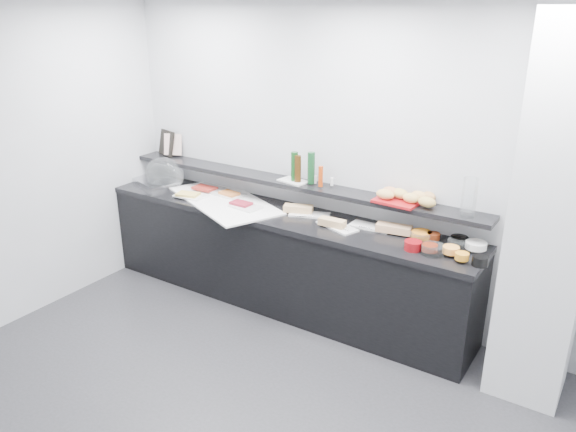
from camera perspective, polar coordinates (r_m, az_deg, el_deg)
The scene contains 55 objects.
back_wall at distance 4.77m, azimuth 8.18°, elevation 4.85°, with size 5.00×0.02×2.70m, color #B7BABF.
column at distance 4.06m, azimuth 25.42°, elevation 0.12°, with size 0.50×0.50×2.70m, color silver.
buffet_cabinet at distance 5.18m, azimuth -0.82°, elevation -4.59°, with size 3.60×0.60×0.85m, color black.
counter_top at distance 5.00m, azimuth -0.84°, elevation 0.07°, with size 3.62×0.62×0.05m, color black.
wall_shelf at distance 5.05m, azimuth 0.25°, elevation 3.37°, with size 3.60×0.25×0.04m, color black.
cloche_base at distance 5.97m, azimuth -13.32°, elevation 3.45°, with size 0.50×0.33×0.04m, color #ADAEB4.
cloche_dome at distance 5.83m, azimuth -12.42°, elevation 4.20°, with size 0.42×0.28×0.34m, color silver.
linen_runner at distance 5.31m, azimuth -6.52°, elevation 1.58°, with size 1.26×0.59×0.01m, color white.
platter_meat_a at distance 5.65m, azimuth -8.11°, elevation 2.85°, with size 0.31×0.21×0.01m, color silver.
food_meat_a at distance 5.59m, azimuth -8.48°, elevation 2.83°, with size 0.23×0.14×0.02m, color maroon.
platter_salmon at distance 5.43m, azimuth -6.02°, elevation 2.20°, with size 0.30×0.20×0.01m, color silver.
food_salmon at distance 5.40m, azimuth -5.98°, elevation 2.31°, with size 0.19×0.12×0.02m, color #C76628.
platter_cheese at distance 5.44m, azimuth -9.80°, elevation 2.05°, with size 0.30×0.20×0.01m, color white.
food_cheese at distance 5.43m, azimuth -10.14°, elevation 2.19°, with size 0.21×0.13×0.02m, color #EAC95B.
platter_meat_b at distance 5.09m, azimuth -4.33°, elevation 0.95°, with size 0.28×0.19×0.01m, color silver.
food_meat_b at distance 5.12m, azimuth -4.80°, elevation 1.29°, with size 0.19×0.12×0.02m, color maroon.
sandwich_plate_left at distance 4.93m, azimuth 2.20°, elevation 0.15°, with size 0.35×0.15×0.01m, color silver.
sandwich_food_left at distance 4.96m, azimuth 1.05°, elevation 0.76°, with size 0.25×0.10×0.06m, color tan.
tongs_left at distance 4.86m, azimuth 1.67°, elevation 0.02°, with size 0.01×0.01×0.16m, color #B3B6BA.
sandwich_plate_mid at distance 4.68m, azimuth 5.02°, elevation -1.05°, with size 0.37×0.16×0.01m, color white.
sandwich_food_mid at distance 4.66m, azimuth 4.50°, elevation -0.66°, with size 0.23×0.09×0.06m, color tan.
tongs_mid at distance 4.62m, azimuth 5.45°, elevation -1.25°, with size 0.01×0.01×0.16m, color silver.
sandwich_plate_right at distance 4.71m, azimuth 8.39°, elevation -1.08°, with size 0.35×0.15×0.01m, color white.
sandwich_food_right at distance 4.60m, azimuth 10.71°, elevation -1.25°, with size 0.28×0.11×0.06m, color tan.
tongs_right at distance 4.65m, azimuth 8.08°, elevation -1.22°, with size 0.01×0.01×0.16m, color #AEAFB5.
bowl_glass_fruit at distance 4.50m, azimuth 13.31°, elevation -2.13°, with size 0.16×0.16×0.07m, color silver.
fill_glass_fruit at distance 4.53m, azimuth 13.43°, elevation -1.83°, with size 0.16×0.16×0.05m, color orange.
bowl_black_jam at distance 4.51m, azimuth 16.98°, elevation -2.44°, with size 0.13×0.13×0.07m, color black.
fill_black_jam at distance 4.52m, azimuth 14.55°, elevation -1.99°, with size 0.10×0.10×0.05m, color #61230D.
bowl_glass_cream at distance 4.44m, azimuth 17.09°, elevation -2.80°, with size 0.19×0.19×0.07m, color white.
fill_glass_cream at distance 4.44m, azimuth 18.56°, elevation -2.83°, with size 0.16×0.16×0.05m, color white.
bowl_red_jam at distance 4.34m, azimuth 12.58°, elevation -2.94°, with size 0.13×0.13×0.07m, color maroon.
fill_red_jam at distance 4.30m, azimuth 14.21°, elevation -3.13°, with size 0.12×0.12×0.05m, color #5D1D0D.
bowl_glass_salmon at distance 4.30m, azimuth 14.53°, elevation -3.33°, with size 0.18×0.18×0.07m, color silver.
fill_glass_salmon at distance 4.30m, azimuth 16.22°, elevation -3.32°, with size 0.12×0.12×0.05m, color #FC9F3D.
bowl_black_fruit at distance 4.22m, azimuth 18.94°, elevation -4.34°, with size 0.11×0.11×0.07m, color black.
fill_black_fruit at distance 4.22m, azimuth 17.26°, elevation -3.92°, with size 0.10×0.10×0.05m, color orange.
framed_print at distance 6.03m, azimuth -12.23°, elevation 7.27°, with size 0.25×0.02×0.26m, color black.
print_art at distance 5.96m, azimuth -11.62°, elevation 7.14°, with size 0.19×0.00×0.22m, color #CA9B92.
condiment_tray at distance 5.02m, azimuth 0.56°, elevation 3.57°, with size 0.26×0.16×0.01m, color silver.
bottle_green_a at distance 4.98m, azimuth 0.66°, elevation 5.05°, with size 0.06×0.06×0.26m, color #0F3A14.
bottle_brown at distance 4.95m, azimuth 1.01°, elevation 4.83°, with size 0.06×0.06×0.24m, color #39210A.
bottle_green_b at distance 4.90m, azimuth 2.37°, elevation 4.90°, with size 0.06×0.06×0.28m, color #103E1D.
bottle_hot at distance 4.84m, azimuth 3.34°, elevation 4.03°, with size 0.04×0.04×0.18m, color #B3390C.
shaker_salt at distance 4.94m, azimuth 2.74°, elevation 3.73°, with size 0.03×0.03×0.07m, color silver.
shaker_pepper at distance 4.88m, azimuth 4.48°, elevation 3.49°, with size 0.03×0.03×0.07m, color white.
bread_tray at distance 4.58m, azimuth 11.01°, elevation 1.49°, with size 0.35×0.25×0.02m, color #9E1115.
bread_roll_nw at distance 4.64m, azimuth 10.40°, elevation 2.44°, with size 0.15×0.10×0.08m, color #C87E4C.
bread_roll_n at distance 4.58m, azimuth 13.18°, elevation 1.99°, with size 0.14×0.09×0.08m, color tan.
bread_roll_ne at distance 4.58m, azimuth 14.11°, elevation 1.92°, with size 0.12×0.08×0.08m, color #B47C45.
bread_roll_sw at distance 4.57m, azimuth 9.85°, elevation 2.19°, with size 0.15×0.10×0.08m, color tan.
bread_roll_se at distance 4.45m, azimuth 13.95°, elevation 1.39°, with size 0.14×0.09×0.08m, color #BA9646.
bread_roll_midw at distance 4.61m, azimuth 11.28°, elevation 2.26°, with size 0.16×0.10×0.08m, color tan.
bread_roll_mide at distance 4.52m, azimuth 12.38°, elevation 1.79°, with size 0.13×0.08×0.08m, color gold.
carafe at distance 4.36m, azimuth 17.92°, elevation 1.79°, with size 0.11×0.11×0.30m, color silver.
Camera 1 is at (1.91, -2.18, 2.65)m, focal length 35.00 mm.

